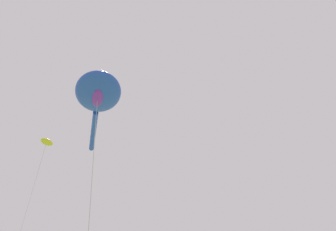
% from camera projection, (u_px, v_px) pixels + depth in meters
% --- Properties ---
extents(big_show_kite, '(6.62, 7.41, 14.20)m').
position_uv_depth(big_show_kite, '(98.00, 95.00, 20.94)').
color(big_show_kite, blue).
rests_on(big_show_kite, ground).
extents(small_kite_bird_shape, '(1.41, 4.25, 17.53)m').
position_uv_depth(small_kite_bird_shape, '(46.00, 144.00, 32.58)').
color(small_kite_bird_shape, yellow).
rests_on(small_kite_bird_shape, ground).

